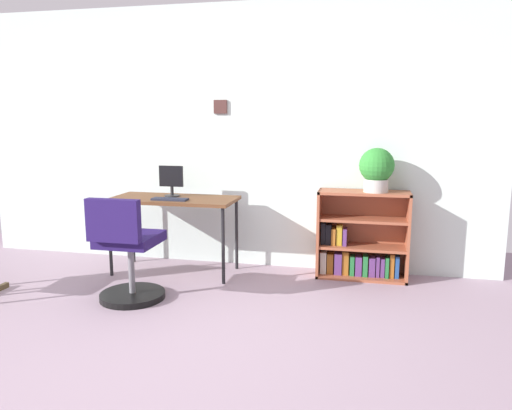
% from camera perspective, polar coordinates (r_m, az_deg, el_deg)
% --- Properties ---
extents(ground_plane, '(6.24, 6.24, 0.00)m').
position_cam_1_polar(ground_plane, '(3.22, -14.59, -16.97)').
color(ground_plane, '#9E8797').
extents(wall_back, '(5.20, 0.12, 2.50)m').
position_cam_1_polar(wall_back, '(4.88, -3.59, 7.77)').
color(wall_back, silver).
rests_on(wall_back, ground_plane).
extents(desk, '(1.16, 0.53, 0.71)m').
position_cam_1_polar(desk, '(4.63, -9.48, 0.14)').
color(desk, brown).
rests_on(desk, ground_plane).
extents(monitor, '(0.23, 0.14, 0.29)m').
position_cam_1_polar(monitor, '(4.68, -9.74, 2.82)').
color(monitor, '#262628').
rests_on(monitor, desk).
extents(keyboard, '(0.32, 0.11, 0.02)m').
position_cam_1_polar(keyboard, '(4.49, -9.91, 0.67)').
color(keyboard, '#222636').
rests_on(keyboard, desk).
extents(office_chair, '(0.52, 0.55, 0.86)m').
position_cam_1_polar(office_chair, '(4.03, -14.64, -5.67)').
color(office_chair, black).
rests_on(office_chair, ground_plane).
extents(bookshelf_low, '(0.81, 0.30, 0.80)m').
position_cam_1_polar(bookshelf_low, '(4.61, 11.90, -3.93)').
color(bookshelf_low, '#9B5236').
rests_on(bookshelf_low, ground_plane).
extents(potted_plant_on_shelf, '(0.30, 0.30, 0.39)m').
position_cam_1_polar(potted_plant_on_shelf, '(4.45, 13.75, 4.12)').
color(potted_plant_on_shelf, '#B7B2A8').
rests_on(potted_plant_on_shelf, bookshelf_low).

